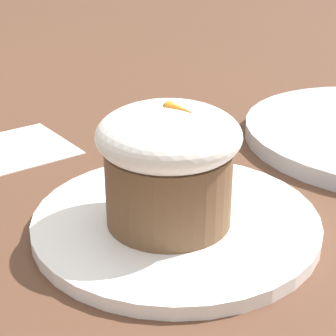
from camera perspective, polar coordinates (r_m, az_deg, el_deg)
ground_plane at (r=0.45m, az=0.81°, el=-6.03°), size 4.00×4.00×0.00m
dessert_plate at (r=0.44m, az=0.81°, el=-5.42°), size 0.23×0.23×0.01m
carrot_cake at (r=0.41m, az=0.00°, el=0.65°), size 0.11×0.11×0.10m
spoon at (r=0.45m, az=2.14°, el=-3.97°), size 0.06×0.13×0.01m
paper_napkin at (r=0.61m, az=-14.62°, el=2.11°), size 0.13×0.12×0.00m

